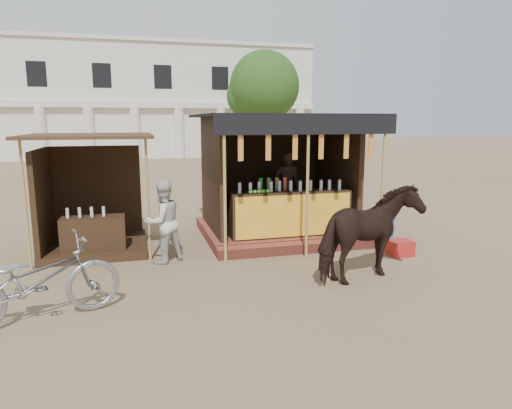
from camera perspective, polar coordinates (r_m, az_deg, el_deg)
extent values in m
plane|color=#846B4C|center=(7.34, 3.28, -10.70)|extent=(120.00, 120.00, 0.00)
cube|color=#963F31|center=(10.79, 2.53, -3.15)|extent=(3.40, 2.80, 0.22)
cube|color=#963F31|center=(9.37, 5.39, -5.36)|extent=(3.40, 0.35, 0.20)
cube|color=#331F12|center=(9.78, 4.23, -1.08)|extent=(2.60, 0.55, 0.95)
cube|color=orange|center=(9.52, 4.79, -1.41)|extent=(2.50, 0.02, 0.88)
cube|color=#331F12|center=(11.74, 0.75, 4.71)|extent=(3.00, 0.12, 2.50)
cube|color=#331F12|center=(10.20, -5.49, 3.79)|extent=(0.12, 2.50, 2.50)
cube|color=#331F12|center=(11.09, 10.02, 4.21)|extent=(0.12, 2.50, 2.50)
cube|color=black|center=(10.29, 2.99, 11.02)|extent=(3.60, 3.60, 0.06)
cube|color=black|center=(8.62, 6.68, 9.88)|extent=(3.60, 0.06, 0.36)
cylinder|color=tan|center=(8.29, -3.92, 1.61)|extent=(0.06, 0.06, 2.75)
cylinder|color=tan|center=(8.74, 6.44, 2.02)|extent=(0.06, 0.06, 2.75)
cylinder|color=tan|center=(9.43, 15.54, 2.33)|extent=(0.06, 0.06, 2.75)
cube|color=red|center=(8.27, -1.94, 7.36)|extent=(0.10, 0.02, 0.55)
cube|color=red|center=(8.40, 1.55, 7.41)|extent=(0.10, 0.02, 0.55)
cube|color=red|center=(8.56, 4.92, 7.43)|extent=(0.10, 0.02, 0.55)
cube|color=red|center=(8.75, 8.15, 7.43)|extent=(0.10, 0.02, 0.55)
cube|color=red|center=(8.97, 11.23, 7.41)|extent=(0.10, 0.02, 0.55)
cube|color=red|center=(9.21, 14.16, 7.36)|extent=(0.10, 0.02, 0.55)
imported|color=black|center=(10.78, 3.89, 2.09)|extent=(0.67, 0.47, 1.72)
cube|color=#331F12|center=(10.07, -19.28, -4.95)|extent=(2.00, 2.00, 0.15)
cube|color=#331F12|center=(10.80, -19.23, 1.37)|extent=(1.90, 0.10, 2.10)
cube|color=#331F12|center=(9.99, -25.05, 0.27)|extent=(0.10, 1.90, 2.10)
cube|color=#472D19|center=(9.64, -20.14, 8.06)|extent=(2.40, 2.40, 0.06)
cylinder|color=tan|center=(8.97, -26.87, -0.12)|extent=(0.05, 0.05, 2.35)
cylinder|color=tan|center=(8.77, -13.35, 0.52)|extent=(0.05, 0.05, 2.35)
cube|color=#331F12|center=(9.50, -19.61, -3.84)|extent=(1.20, 0.50, 0.80)
imported|color=black|center=(7.79, 14.00, -3.60)|extent=(2.07, 1.46, 1.60)
imported|color=gray|center=(6.74, -25.78, -8.57)|extent=(2.29, 1.40, 1.14)
imported|color=silver|center=(8.71, -11.56, -2.11)|extent=(0.95, 0.89, 1.57)
cylinder|color=blue|center=(10.12, 15.42, -3.16)|extent=(0.61, 0.61, 0.66)
cube|color=#AA211C|center=(9.54, 17.56, -5.19)|extent=(0.44, 0.39, 0.31)
cube|color=#197446|center=(10.34, 9.93, -3.39)|extent=(0.68, 0.52, 0.40)
cube|color=white|center=(10.29, 9.97, -2.14)|extent=(0.70, 0.54, 0.06)
cube|color=silver|center=(36.52, -15.03, 12.24)|extent=(26.00, 7.00, 8.00)
cube|color=silver|center=(32.91, -14.99, 11.95)|extent=(26.00, 0.50, 0.40)
cube|color=silver|center=(33.44, -15.36, 19.40)|extent=(26.00, 0.30, 0.25)
cylinder|color=silver|center=(33.42, -25.26, 8.02)|extent=(0.70, 0.70, 3.60)
cylinder|color=silver|center=(33.03, -20.09, 8.36)|extent=(0.70, 0.70, 3.60)
cylinder|color=silver|center=(32.91, -14.83, 8.64)|extent=(0.70, 0.70, 3.60)
cylinder|color=silver|center=(33.06, -9.57, 8.85)|extent=(0.70, 0.70, 3.60)
cylinder|color=silver|center=(33.48, -4.39, 8.98)|extent=(0.70, 0.70, 3.60)
cylinder|color=silver|center=(34.16, 0.63, 9.04)|extent=(0.70, 0.70, 3.60)
cylinder|color=silver|center=(35.08, 5.41, 9.03)|extent=(0.70, 0.70, 3.60)
cylinder|color=#382314|center=(29.65, 1.05, 9.21)|extent=(0.50, 0.50, 4.00)
sphere|color=#36591E|center=(29.72, 1.07, 14.61)|extent=(4.40, 4.40, 4.40)
sphere|color=#36591E|center=(30.05, -0.77, 13.42)|extent=(2.99, 2.99, 2.99)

